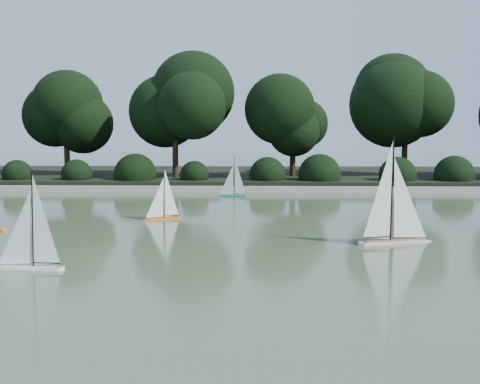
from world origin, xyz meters
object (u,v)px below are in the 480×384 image
(sailboat_orange, at_px, (160,211))
(sailboat_teal, at_px, (231,190))
(race_buoy, at_px, (4,232))
(sailboat_white_b, at_px, (399,226))
(sailboat_white_a, at_px, (24,253))

(sailboat_orange, height_order, sailboat_teal, sailboat_teal)
(sailboat_orange, xyz_separation_m, race_buoy, (-2.70, -1.62, -0.19))
(race_buoy, bearing_deg, sailboat_white_b, -7.36)
(sailboat_teal, height_order, race_buoy, sailboat_teal)
(sailboat_white_b, height_order, sailboat_orange, sailboat_white_b)
(sailboat_white_a, xyz_separation_m, sailboat_teal, (2.44, 9.08, -0.03))
(sailboat_orange, bearing_deg, sailboat_white_a, -103.74)
(sailboat_orange, bearing_deg, sailboat_teal, 73.61)
(sailboat_orange, distance_m, sailboat_teal, 4.66)
(sailboat_white_a, distance_m, sailboat_white_b, 5.98)
(sailboat_white_a, distance_m, sailboat_orange, 4.75)
(sailboat_white_a, height_order, sailboat_teal, sailboat_white_a)
(sailboat_white_b, height_order, sailboat_teal, sailboat_white_b)
(sailboat_white_b, bearing_deg, sailboat_teal, 114.30)
(sailboat_teal, bearing_deg, sailboat_white_a, -105.05)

